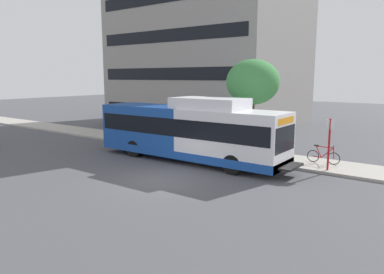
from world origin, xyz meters
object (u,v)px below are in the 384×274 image
(transit_bus, at_px, (189,131))
(bicycle_parked, at_px, (323,156))
(bus_stop_sign_pole, at_px, (329,140))
(street_tree_near_stop, at_px, (253,82))

(transit_bus, distance_m, bicycle_parked, 7.46)
(transit_bus, distance_m, bus_stop_sign_pole, 7.47)
(transit_bus, bearing_deg, street_tree_near_stop, -25.87)
(bicycle_parked, relative_size, street_tree_near_stop, 0.31)
(transit_bus, height_order, street_tree_near_stop, street_tree_near_stop)
(bus_stop_sign_pole, xyz_separation_m, bicycle_parked, (1.34, 0.62, -1.09))
(bus_stop_sign_pole, bearing_deg, transit_bus, 105.53)
(bicycle_parked, bearing_deg, street_tree_near_stop, 82.46)
(transit_bus, xyz_separation_m, bicycle_parked, (3.34, -6.58, -1.14))
(transit_bus, xyz_separation_m, street_tree_near_stop, (3.96, -1.92, 2.73))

